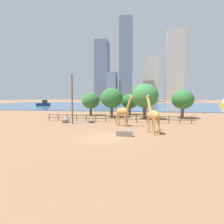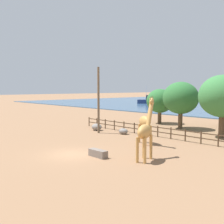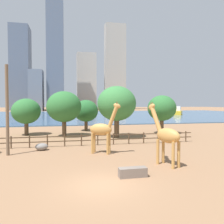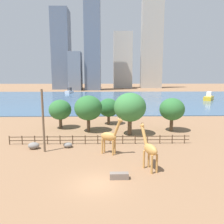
{
  "view_description": "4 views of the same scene",
  "coord_description": "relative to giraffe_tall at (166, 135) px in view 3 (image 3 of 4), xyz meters",
  "views": [
    {
      "loc": [
        3.88,
        -18.37,
        4.38
      ],
      "look_at": [
        -0.53,
        9.19,
        2.02
      ],
      "focal_mm": 28.0,
      "sensor_mm": 36.0,
      "label": 1
    },
    {
      "loc": [
        19.43,
        -13.37,
        5.63
      ],
      "look_at": [
        -1.08,
        5.58,
        3.2
      ],
      "focal_mm": 45.0,
      "sensor_mm": 36.0,
      "label": 2
    },
    {
      "loc": [
        -1.89,
        -12.13,
        4.65
      ],
      "look_at": [
        3.47,
        13.58,
        3.65
      ],
      "focal_mm": 35.0,
      "sensor_mm": 36.0,
      "label": 3
    },
    {
      "loc": [
        1.06,
        -18.56,
        9.68
      ],
      "look_at": [
        1.99,
        22.44,
        3.0
      ],
      "focal_mm": 35.0,
      "sensor_mm": 36.0,
      "label": 4
    }
  ],
  "objects": [
    {
      "name": "tree_center_broad",
      "position": [
        -4.09,
        22.28,
        1.13
      ],
      "size": [
        4.15,
        4.15,
        5.31
      ],
      "color": "brown",
      "rests_on": "ground"
    },
    {
      "name": "tree_right_small",
      "position": [
        -0.62,
        13.92,
        2.37
      ],
      "size": [
        5.3,
        5.3,
        7.07
      ],
      "color": "brown",
      "rests_on": "ground"
    },
    {
      "name": "tree_left_large",
      "position": [
        -7.69,
        16.37,
        1.93
      ],
      "size": [
        4.86,
        4.86,
        6.43
      ],
      "color": "brown",
      "rests_on": "ground"
    },
    {
      "name": "giraffe_tall",
      "position": [
        0.0,
        0.0,
        0.0
      ],
      "size": [
        1.77,
        3.22,
        4.84
      ],
      "rotation": [
        0.0,
        0.0,
        1.96
      ],
      "color": "#C18C47",
      "rests_on": "ground"
    },
    {
      "name": "enclosure_fence",
      "position": [
        -5.6,
        8.95,
        -1.53
      ],
      "size": [
        26.12,
        0.14,
        1.3
      ],
      "color": "#4C3826",
      "rests_on": "ground"
    },
    {
      "name": "boat_tug",
      "position": [
        36.94,
        65.86,
        -0.92
      ],
      "size": [
        6.66,
        8.05,
        3.43
      ],
      "rotation": [
        0.0,
        0.0,
        4.13
      ],
      "color": "gold",
      "rests_on": "harbor_water"
    },
    {
      "name": "skyline_tower_needle",
      "position": [
        8.89,
        166.88,
        20.71
      ],
      "size": [
        15.56,
        10.97,
        45.99
      ],
      "primitive_type": "cube",
      "color": "#B7B2A8",
      "rests_on": "ground"
    },
    {
      "name": "harbor_water",
      "position": [
        -5.45,
        73.95,
        -2.19
      ],
      "size": [
        180.0,
        86.0,
        0.2
      ],
      "primitive_type": "cube",
      "color": "#3D6084",
      "rests_on": "ground"
    },
    {
      "name": "skyline_block_right",
      "position": [
        -26.79,
        136.03,
        11.0
      ],
      "size": [
        8.62,
        12.05,
        26.57
      ],
      "primitive_type": "cube",
      "color": "slate",
      "rests_on": "ground"
    },
    {
      "name": "giraffe_companion",
      "position": [
        -4.07,
        4.82,
        -0.01
      ],
      "size": [
        2.96,
        1.86,
        4.88
      ],
      "rotation": [
        0.0,
        0.0,
        5.83
      ],
      "color": "#C18C47",
      "rests_on": "ground"
    },
    {
      "name": "boat_ferry",
      "position": [
        -26.26,
        105.3,
        -1.0
      ],
      "size": [
        3.92,
        7.61,
        6.52
      ],
      "rotation": [
        0.0,
        0.0,
        4.52
      ],
      "color": "silver",
      "rests_on": "harbor_water"
    },
    {
      "name": "feeding_trough",
      "position": [
        -3.26,
        -2.04,
        -1.99
      ],
      "size": [
        1.8,
        0.6,
        0.6
      ],
      "primitive_type": "cube",
      "color": "#72665B",
      "rests_on": "ground"
    },
    {
      "name": "tree_left_small",
      "position": [
        7.1,
        16.27,
        1.66
      ],
      "size": [
        4.39,
        4.39,
        5.95
      ],
      "color": "brown",
      "rests_on": "ground"
    },
    {
      "name": "skyline_tower_glass",
      "position": [
        -14.6,
        140.37,
        34.75
      ],
      "size": [
        11.1,
        15.3,
        74.07
      ],
      "primitive_type": "cube",
      "color": "slate",
      "rests_on": "ground"
    },
    {
      "name": "ground_plane",
      "position": [
        -5.45,
        76.95,
        -2.29
      ],
      "size": [
        400.0,
        400.0,
        0.0
      ],
      "primitive_type": "plane",
      "color": "#8C6647"
    },
    {
      "name": "tree_right_tall",
      "position": [
        -13.19,
        18.91,
        1.24
      ],
      "size": [
        4.16,
        4.16,
        5.42
      ],
      "color": "brown",
      "rests_on": "ground"
    },
    {
      "name": "utility_pole",
      "position": [
        -12.55,
        5.83,
        1.79
      ],
      "size": [
        0.28,
        0.28,
        8.15
      ],
      "primitive_type": "cylinder",
      "color": "brown",
      "rests_on": "ground"
    },
    {
      "name": "boulder_by_pole",
      "position": [
        -9.82,
        7.44,
        -1.93
      ],
      "size": [
        1.23,
        0.95,
        0.71
      ],
      "primitive_type": "ellipsoid",
      "color": "gray",
      "rests_on": "ground"
    },
    {
      "name": "skyline_block_central",
      "position": [
        -39.1,
        151.05,
        27.26
      ],
      "size": [
        12.72,
        15.98,
        59.09
      ],
      "primitive_type": "cube",
      "color": "slate",
      "rests_on": "ground"
    },
    {
      "name": "skyline_block_left",
      "position": [
        32.96,
        165.59,
        33.21
      ],
      "size": [
        17.26,
        8.33,
        70.98
      ],
      "primitive_type": "cube",
      "color": "#ADA89E",
      "rests_on": "ground"
    }
  ]
}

